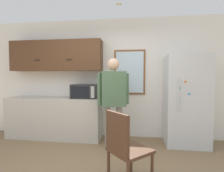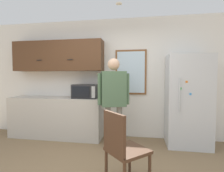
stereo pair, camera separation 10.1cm
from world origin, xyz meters
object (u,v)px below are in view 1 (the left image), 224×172
microwave (85,91)px  person (113,93)px  chair (125,146)px  refrigerator (186,100)px

microwave → person: size_ratio=0.31×
chair → person: bearing=-29.2°
refrigerator → person: bearing=-166.1°
chair → refrigerator: bearing=-79.2°
microwave → chair: 1.95m
person → chair: size_ratio=1.80×
microwave → person: person is taller
microwave → refrigerator: bearing=-0.9°
refrigerator → microwave: bearing=179.1°
microwave → person: bearing=-29.7°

